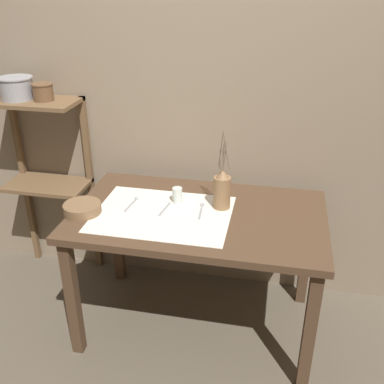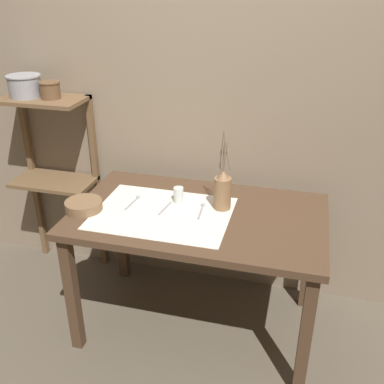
% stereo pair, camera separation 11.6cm
% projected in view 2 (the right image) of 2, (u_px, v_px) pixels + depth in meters
% --- Properties ---
extents(ground_plane, '(12.00, 12.00, 0.00)m').
position_uv_depth(ground_plane, '(198.00, 323.00, 2.76)').
color(ground_plane, brown).
extents(stone_wall_back, '(7.00, 0.06, 2.40)m').
position_uv_depth(stone_wall_back, '(220.00, 110.00, 2.68)').
color(stone_wall_back, gray).
rests_on(stone_wall_back, ground_plane).
extents(wooden_table, '(1.36, 0.81, 0.77)m').
position_uv_depth(wooden_table, '(198.00, 228.00, 2.46)').
color(wooden_table, '#4C3523').
rests_on(wooden_table, ground_plane).
extents(wooden_shelf_unit, '(0.53, 0.29, 1.25)m').
position_uv_depth(wooden_shelf_unit, '(54.00, 155.00, 2.94)').
color(wooden_shelf_unit, brown).
rests_on(wooden_shelf_unit, ground_plane).
extents(linen_cloth, '(0.72, 0.54, 0.00)m').
position_uv_depth(linen_cloth, '(163.00, 213.00, 2.41)').
color(linen_cloth, silver).
rests_on(linen_cloth, wooden_table).
extents(pitcher_with_flowers, '(0.09, 0.09, 0.44)m').
position_uv_depth(pitcher_with_flowers, '(223.00, 191.00, 2.41)').
color(pitcher_with_flowers, olive).
rests_on(pitcher_with_flowers, wooden_table).
extents(wooden_bowl, '(0.20, 0.20, 0.05)m').
position_uv_depth(wooden_bowl, '(84.00, 206.00, 2.43)').
color(wooden_bowl, brown).
rests_on(wooden_bowl, wooden_table).
extents(glass_tumbler_near, '(0.06, 0.06, 0.09)m').
position_uv_depth(glass_tumbler_near, '(179.00, 195.00, 2.51)').
color(glass_tumbler_near, silver).
rests_on(glass_tumbler_near, wooden_table).
extents(spoon_inner, '(0.03, 0.17, 0.02)m').
position_uv_depth(spoon_inner, '(136.00, 200.00, 2.54)').
color(spoon_inner, '#939399').
rests_on(spoon_inner, wooden_table).
extents(fork_inner, '(0.03, 0.16, 0.00)m').
position_uv_depth(fork_inner, '(165.00, 208.00, 2.45)').
color(fork_inner, '#939399').
rests_on(fork_inner, wooden_table).
extents(spoon_outer, '(0.03, 0.17, 0.02)m').
position_uv_depth(spoon_outer, '(202.00, 208.00, 2.45)').
color(spoon_outer, '#939399').
rests_on(spoon_outer, wooden_table).
extents(metal_pot_large, '(0.21, 0.21, 0.13)m').
position_uv_depth(metal_pot_large, '(25.00, 85.00, 2.72)').
color(metal_pot_large, '#939399').
rests_on(metal_pot_large, wooden_shelf_unit).
extents(metal_pot_small, '(0.13, 0.13, 0.10)m').
position_uv_depth(metal_pot_small, '(50.00, 90.00, 2.69)').
color(metal_pot_small, brown).
rests_on(metal_pot_small, wooden_shelf_unit).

